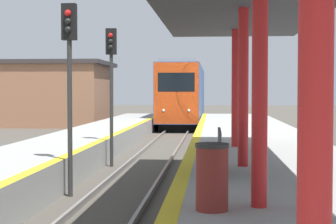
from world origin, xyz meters
TOP-DOWN VIEW (x-y plane):
  - train at (0.00, 41.08)m, footprint 2.85×18.53m
  - signal_mid at (-1.29, 11.16)m, footprint 0.36×0.31m
  - signal_far at (-1.26, 16.73)m, footprint 0.36×0.31m
  - trash_bin at (2.26, 5.59)m, footprint 0.49×0.49m
  - bench at (2.28, 9.20)m, footprint 0.44×1.83m
  - station_building at (-12.17, 39.47)m, footprint 13.08×7.92m

SIDE VIEW (x-z plane):
  - trash_bin at x=2.26m, z-range 0.91..1.89m
  - bench at x=2.28m, z-range 0.94..1.86m
  - train at x=0.00m, z-range 0.04..4.72m
  - station_building at x=-12.17m, z-range 0.01..4.87m
  - signal_mid at x=-1.29m, z-range 0.94..5.74m
  - signal_far at x=-1.26m, z-range 0.94..5.74m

